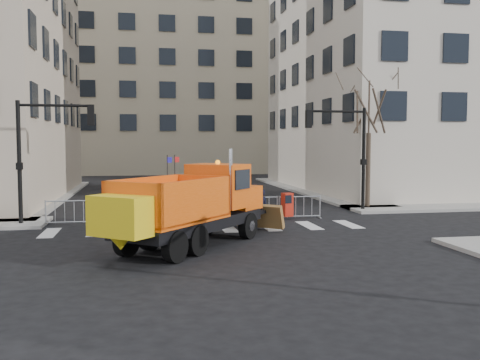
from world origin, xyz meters
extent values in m
plane|color=black|center=(0.00, 0.00, 0.00)|extent=(120.00, 120.00, 0.00)
cube|color=gray|center=(0.00, 8.50, 0.07)|extent=(64.00, 5.00, 0.15)
cube|color=#B9AC8D|center=(0.00, 52.00, 12.00)|extent=(30.00, 18.00, 24.00)
cylinder|color=black|center=(-8.00, 7.50, 2.70)|extent=(0.18, 0.18, 5.40)
cylinder|color=black|center=(8.50, 9.50, 2.70)|extent=(0.18, 0.18, 5.40)
cube|color=black|center=(-1.14, 1.65, 0.85)|extent=(5.66, 6.27, 0.40)
cylinder|color=black|center=(-0.40, 4.03, 0.49)|extent=(0.86, 0.96, 0.98)
cylinder|color=black|center=(1.05, 2.85, 0.49)|extent=(0.86, 0.96, 0.98)
cylinder|color=black|center=(-2.60, 1.34, 0.49)|extent=(0.86, 0.96, 0.98)
cylinder|color=black|center=(-1.15, 0.16, 0.49)|extent=(0.86, 0.96, 0.98)
cylinder|color=black|center=(-3.34, 0.44, 0.49)|extent=(0.86, 0.96, 0.98)
cylinder|color=black|center=(-1.89, -0.74, 0.49)|extent=(0.86, 0.96, 0.98)
cube|color=#EC540D|center=(0.66, 3.86, 1.47)|extent=(2.35, 2.29, 0.89)
cube|color=#EC540D|center=(-0.07, 2.96, 2.01)|extent=(2.49, 2.40, 1.61)
cylinder|color=silver|center=(0.23, 1.85, 2.32)|extent=(0.12, 0.12, 2.14)
cube|color=#EC540D|center=(-1.94, 0.68, 1.78)|extent=(4.21, 4.45, 1.47)
cube|color=yellow|center=(-3.46, -1.18, 1.52)|extent=(1.95, 1.82, 1.16)
cube|color=brown|center=(1.63, 5.03, 0.58)|extent=(2.54, 2.21, 1.00)
imported|color=black|center=(2.11, 5.36, 0.82)|extent=(0.66, 0.49, 1.64)
imported|color=black|center=(0.35, 5.85, 0.90)|extent=(1.10, 1.03, 1.79)
imported|color=black|center=(1.61, 6.59, 0.80)|extent=(0.90, 0.96, 1.59)
imported|color=#D9F11C|center=(-3.89, 7.80, 0.98)|extent=(1.20, 1.18, 1.66)
cube|color=#B31D0D|center=(3.85, 7.45, 0.70)|extent=(0.55, 0.51, 1.10)
camera|label=1|loc=(-2.82, -16.65, 3.60)|focal=40.00mm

